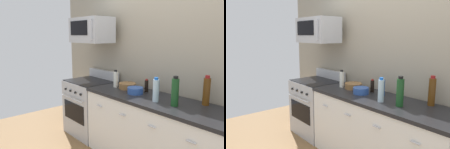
{
  "view_description": "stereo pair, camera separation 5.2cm",
  "coord_description": "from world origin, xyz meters",
  "views": [
    {
      "loc": [
        1.64,
        -2.09,
        1.69
      ],
      "look_at": [
        -0.73,
        -0.05,
        1.12
      ],
      "focal_mm": 35.74,
      "sensor_mm": 36.0,
      "label": 1
    },
    {
      "loc": [
        1.68,
        -2.05,
        1.69
      ],
      "look_at": [
        -0.73,
        -0.05,
        1.12
      ],
      "focal_mm": 35.74,
      "sensor_mm": 36.0,
      "label": 2
    }
  ],
  "objects": [
    {
      "name": "range_oven",
      "position": [
        -1.37,
        0.0,
        0.47
      ],
      "size": [
        0.76,
        0.69,
        1.07
      ],
      "color": "#B7BABF",
      "rests_on": "ground_plane"
    },
    {
      "name": "bottle_soda_blue",
      "position": [
        -0.08,
        0.13,
        1.03
      ],
      "size": [
        0.07,
        0.07,
        0.23
      ],
      "color": "#1E4CA5",
      "rests_on": "countertop_slab"
    },
    {
      "name": "back_wall",
      "position": [
        0.0,
        0.41,
        1.35
      ],
      "size": [
        5.07,
        0.1,
        2.7
      ],
      "primitive_type": "cube",
      "color": "#9E937F",
      "rests_on": "ground_plane"
    },
    {
      "name": "bottle_wine_green",
      "position": [
        0.32,
        -0.06,
        1.08
      ],
      "size": [
        0.08,
        0.08,
        0.33
      ],
      "color": "#19471E",
      "rests_on": "countertop_slab"
    },
    {
      "name": "microwave",
      "position": [
        -1.37,
        0.05,
        1.75
      ],
      "size": [
        0.74,
        0.44,
        0.4
      ],
      "color": "#B7BABF"
    },
    {
      "name": "bowl_blue_mixing",
      "position": [
        -0.31,
        -0.01,
        0.96
      ],
      "size": [
        0.21,
        0.21,
        0.08
      ],
      "color": "#2D519E",
      "rests_on": "countertop_slab"
    },
    {
      "name": "bottle_vinegar_white",
      "position": [
        -0.75,
        0.03,
        1.04
      ],
      "size": [
        0.07,
        0.07,
        0.25
      ],
      "color": "silver",
      "rests_on": "countertop_slab"
    },
    {
      "name": "counter_unit",
      "position": [
        0.0,
        -0.0,
        0.46
      ],
      "size": [
        1.98,
        0.66,
        0.92
      ],
      "color": "white",
      "rests_on": "ground_plane"
    },
    {
      "name": "bottle_soy_sauce_dark",
      "position": [
        -0.27,
        0.16,
        1.0
      ],
      "size": [
        0.05,
        0.05,
        0.18
      ],
      "color": "black",
      "rests_on": "countertop_slab"
    },
    {
      "name": "bottle_wine_amber",
      "position": [
        0.53,
        0.22,
        1.08
      ],
      "size": [
        0.08,
        0.08,
        0.33
      ],
      "color": "#59330F",
      "rests_on": "countertop_slab"
    },
    {
      "name": "bowl_wooden_salad",
      "position": [
        -0.57,
        0.1,
        0.96
      ],
      "size": [
        0.25,
        0.25,
        0.08
      ],
      "color": "brown",
      "rests_on": "countertop_slab"
    },
    {
      "name": "bottle_water_clear",
      "position": [
        0.09,
        -0.09,
        1.05
      ],
      "size": [
        0.07,
        0.07,
        0.28
      ],
      "color": "silver",
      "rests_on": "countertop_slab"
    }
  ]
}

